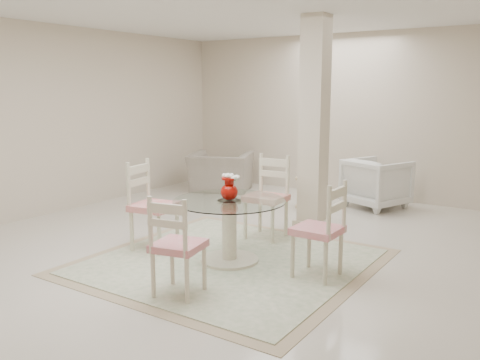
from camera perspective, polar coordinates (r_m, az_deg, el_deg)
The scene contains 13 objects.
ground at distance 5.96m, azimuth -1.85°, elevation -7.36°, with size 7.00×7.00×0.00m, color silver.
room_shell at distance 5.68m, azimuth -1.96°, elevation 10.79°, with size 6.02×7.02×2.71m.
column at distance 6.56m, azimuth 8.33°, elevation 6.21°, with size 0.30×0.30×2.70m, color beige.
area_rug at distance 5.41m, azimuth -1.19°, elevation -9.14°, with size 2.78×2.78×0.02m.
dining_table at distance 5.31m, azimuth -1.20°, elevation -5.74°, with size 1.16×1.16×0.67m.
red_vase at distance 5.20m, azimuth -1.20°, elevation -0.86°, with size 0.21×0.18×0.28m.
dining_chair_east at distance 4.87m, azimuth 9.43°, elevation -4.80°, with size 0.43×0.43×1.05m.
dining_chair_north at distance 6.14m, azimuth 3.28°, elevation -1.18°, with size 0.47×0.47×1.11m.
dining_chair_west at distance 5.78m, azimuth -10.23°, elevation -2.07°, with size 0.51×0.51×1.11m.
dining_chair_south at distance 4.41m, azimuth -7.34°, elevation -6.60°, with size 0.47×0.47×1.01m.
recliner_taupe at distance 8.99m, azimuth -2.20°, elevation 0.90°, with size 1.04×0.91×0.68m, color gray.
armchair_white at distance 8.03m, azimuth 15.07°, elevation -0.33°, with size 0.80×0.82×0.75m, color white.
side_table at distance 7.80m, azimuth 7.84°, elevation -1.56°, with size 0.45×0.45×0.47m.
Camera 1 is at (3.30, -4.62, 1.81)m, focal length 38.00 mm.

